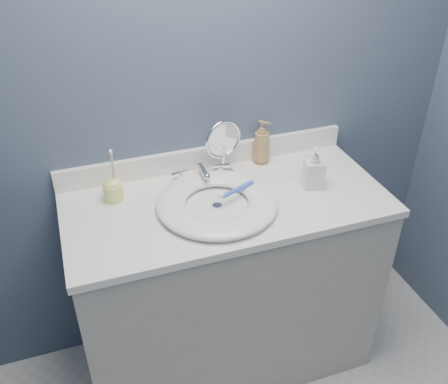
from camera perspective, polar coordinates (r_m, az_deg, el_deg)
name	(u,v)px	position (r m, az deg, el deg)	size (l,w,h in m)	color
back_wall	(204,93)	(1.96, -2.34, 11.19)	(2.20, 0.02, 2.40)	#465569
vanity_cabinet	(227,288)	(2.17, 0.32, -10.88)	(1.20, 0.55, 0.85)	#B0ABA1
countertop	(227,203)	(1.89, 0.36, -1.30)	(1.22, 0.57, 0.03)	white
backsplash	(206,157)	(2.07, -2.07, 4.00)	(1.22, 0.02, 0.09)	white
basin	(217,203)	(1.83, -0.80, -1.22)	(0.45, 0.45, 0.04)	white
drain	(217,206)	(1.84, -0.80, -1.61)	(0.04, 0.04, 0.01)	silver
faucet	(201,174)	(1.99, -2.61, 2.04)	(0.25, 0.13, 0.07)	silver
makeup_mirror	(223,146)	(1.97, -0.09, 5.31)	(0.16, 0.09, 0.24)	silver
soap_bottle_amber	(262,142)	(2.09, 4.32, 5.74)	(0.07, 0.07, 0.19)	#9D7E46
soap_bottle_clear	(314,168)	(1.95, 10.27, 2.76)	(0.07, 0.08, 0.17)	silver
toothbrush_holder	(113,189)	(1.90, -12.58, 0.34)	(0.07, 0.07, 0.21)	#EAF178
toothbrush_lying	(237,190)	(1.86, 1.44, 0.26)	(0.17, 0.08, 0.02)	blue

